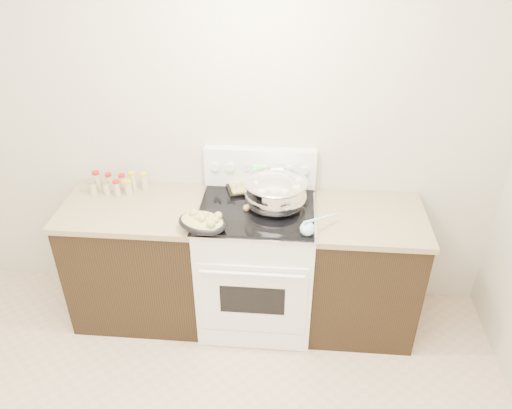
# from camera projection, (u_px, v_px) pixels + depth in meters

# --- Properties ---
(room_shell) EXTENTS (4.10, 3.60, 2.75)m
(room_shell) POSITION_uv_depth(u_px,v_px,m) (116.00, 239.00, 1.65)
(room_shell) COLOR beige
(room_shell) RESTS_ON ground
(counter_left) EXTENTS (0.93, 0.67, 0.92)m
(counter_left) POSITION_uv_depth(u_px,v_px,m) (141.00, 259.00, 3.55)
(counter_left) COLOR black
(counter_left) RESTS_ON ground
(counter_right) EXTENTS (0.73, 0.67, 0.92)m
(counter_right) POSITION_uv_depth(u_px,v_px,m) (362.00, 271.00, 3.44)
(counter_right) COLOR black
(counter_right) RESTS_ON ground
(kitchen_range) EXTENTS (0.78, 0.73, 1.22)m
(kitchen_range) POSITION_uv_depth(u_px,v_px,m) (257.00, 262.00, 3.47)
(kitchen_range) COLOR white
(kitchen_range) RESTS_ON ground
(mixing_bowl) EXTENTS (0.53, 0.53, 0.24)m
(mixing_bowl) POSITION_uv_depth(u_px,v_px,m) (276.00, 193.00, 3.20)
(mixing_bowl) COLOR silver
(mixing_bowl) RESTS_ON kitchen_range
(roasting_pan) EXTENTS (0.37, 0.32, 0.11)m
(roasting_pan) POSITION_uv_depth(u_px,v_px,m) (202.00, 222.00, 3.01)
(roasting_pan) COLOR black
(roasting_pan) RESTS_ON kitchen_range
(baking_sheet) EXTENTS (0.44, 0.37, 0.06)m
(baking_sheet) POSITION_uv_depth(u_px,v_px,m) (253.00, 184.00, 3.46)
(baking_sheet) COLOR black
(baking_sheet) RESTS_ON kitchen_range
(wooden_spoon) EXTENTS (0.08, 0.24, 0.04)m
(wooden_spoon) POSITION_uv_depth(u_px,v_px,m) (248.00, 205.00, 3.24)
(wooden_spoon) COLOR tan
(wooden_spoon) RESTS_ON kitchen_range
(blue_ladle) EXTENTS (0.23, 0.23, 0.11)m
(blue_ladle) POSITION_uv_depth(u_px,v_px,m) (309.00, 228.00, 2.97)
(blue_ladle) COLOR #9ED9EC
(blue_ladle) RESTS_ON kitchen_range
(spice_jars) EXTENTS (0.39, 0.14, 0.13)m
(spice_jars) POSITION_uv_depth(u_px,v_px,m) (117.00, 184.00, 3.42)
(spice_jars) COLOR #BFB28C
(spice_jars) RESTS_ON counter_left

